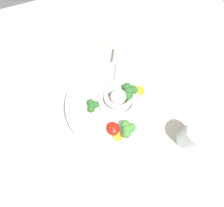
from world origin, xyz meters
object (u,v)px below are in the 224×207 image
object	(u,v)px
soup_bowl	(112,107)
drinking_glass	(192,136)
folded_napkin	(106,27)
soup_spoon	(115,83)
noodle_pile	(118,97)

from	to	relation	value
soup_bowl	drinking_glass	bearing A→B (deg)	-130.55
drinking_glass	folded_napkin	world-z (taller)	drinking_glass
soup_spoon	folded_napkin	xyz separation A→B (cm)	(24.20, -4.82, -7.17)
drinking_glass	folded_napkin	size ratio (longest dim) A/B	0.83
drinking_glass	folded_napkin	distance (cm)	46.06
folded_napkin	noodle_pile	bearing A→B (deg)	169.42
noodle_pile	soup_spoon	bearing A→B (deg)	-7.01
noodle_pile	soup_spoon	distance (cm)	4.81
soup_bowl	noodle_pile	xyz separation A→B (cm)	(0.59, -2.01, 4.80)
folded_napkin	soup_bowl	bearing A→B (deg)	165.91
soup_bowl	folded_napkin	distance (cm)	30.59
soup_bowl	folded_napkin	bearing A→B (deg)	-14.09
soup_bowl	soup_spoon	bearing A→B (deg)	-25.96
soup_bowl	drinking_glass	size ratio (longest dim) A/B	2.47
noodle_pile	drinking_glass	xyz separation A→B (cm)	(-15.72, -15.68, -3.09)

